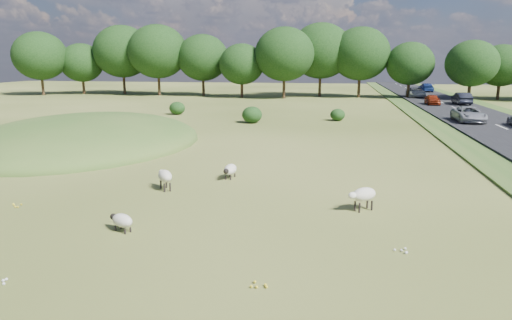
% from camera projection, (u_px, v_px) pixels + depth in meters
% --- Properties ---
extents(ground, '(160.00, 160.00, 0.00)m').
position_uv_depth(ground, '(265.00, 131.00, 38.75)').
color(ground, '#394916').
rests_on(ground, ground).
extents(mound, '(16.00, 20.00, 4.00)m').
position_uv_depth(mound, '(85.00, 143.00, 33.05)').
color(mound, '#33561E').
rests_on(mound, ground).
extents(road, '(8.00, 150.00, 0.25)m').
position_uv_depth(road, '(480.00, 119.00, 45.01)').
color(road, black).
rests_on(road, ground).
extents(treeline, '(96.28, 14.66, 11.70)m').
position_uv_depth(treeline, '(293.00, 55.00, 71.60)').
color(treeline, black).
rests_on(treeline, ground).
extents(shrubs, '(18.94, 7.13, 1.57)m').
position_uv_depth(shrubs, '(242.00, 112.00, 45.83)').
color(shrubs, black).
rests_on(shrubs, ground).
extents(sheep_0, '(1.14, 0.85, 0.64)m').
position_uv_depth(sheep_0, '(122.00, 220.00, 15.98)').
color(sheep_0, '#C0B69F').
rests_on(sheep_0, ground).
extents(sheep_1, '(0.70, 1.31, 0.74)m').
position_uv_depth(sheep_1, '(230.00, 170.00, 23.07)').
color(sheep_1, '#C0B69F').
rests_on(sheep_1, ground).
extents(sheep_2, '(1.10, 1.28, 0.94)m').
position_uv_depth(sheep_2, '(165.00, 176.00, 21.05)').
color(sheep_2, '#C0B69F').
rests_on(sheep_2, ground).
extents(sheep_3, '(1.29, 1.12, 0.95)m').
position_uv_depth(sheep_3, '(363.00, 195.00, 18.11)').
color(sheep_3, '#C0B69F').
rests_on(sheep_3, ground).
extents(car_2, '(1.53, 3.81, 1.30)m').
position_uv_depth(car_2, '(432.00, 100.00, 58.40)').
color(car_2, maroon).
rests_on(car_2, road).
extents(car_3, '(2.31, 5.01, 1.39)m').
position_uv_depth(car_3, '(469.00, 114.00, 42.35)').
color(car_3, '#9C9EA3').
rests_on(car_3, road).
extents(car_4, '(2.40, 5.21, 1.45)m').
position_uv_depth(car_4, '(416.00, 92.00, 70.68)').
color(car_4, silver).
rests_on(car_4, road).
extents(car_5, '(2.10, 5.16, 1.50)m').
position_uv_depth(car_5, '(426.00, 87.00, 82.22)').
color(car_5, navy).
rests_on(car_5, road).
extents(car_6, '(1.62, 4.63, 1.53)m').
position_uv_depth(car_6, '(462.00, 98.00, 58.74)').
color(car_6, black).
rests_on(car_6, road).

